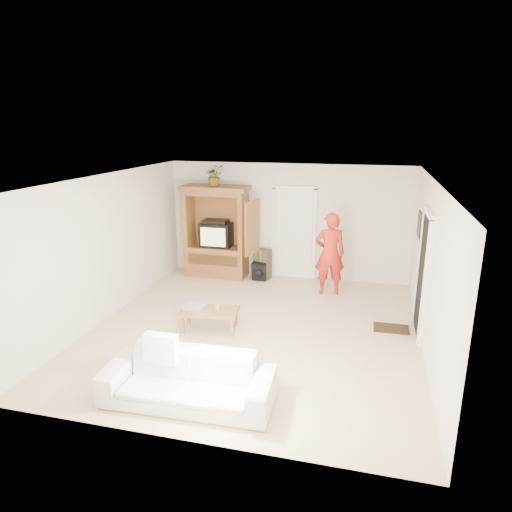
% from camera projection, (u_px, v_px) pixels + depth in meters
% --- Properties ---
extents(floor, '(6.00, 6.00, 0.00)m').
position_uv_depth(floor, '(255.00, 329.00, 7.93)').
color(floor, tan).
rests_on(floor, ground).
extents(ceiling, '(6.00, 6.00, 0.00)m').
position_uv_depth(ceiling, '(255.00, 179.00, 7.21)').
color(ceiling, white).
rests_on(ceiling, floor).
extents(wall_back, '(5.50, 0.00, 5.50)m').
position_uv_depth(wall_back, '(288.00, 221.00, 10.36)').
color(wall_back, silver).
rests_on(wall_back, floor).
extents(wall_front, '(5.50, 0.00, 5.50)m').
position_uv_depth(wall_front, '(184.00, 336.00, 4.78)').
color(wall_front, silver).
rests_on(wall_front, floor).
extents(wall_left, '(0.00, 6.00, 6.00)m').
position_uv_depth(wall_left, '(107.00, 247.00, 8.22)').
color(wall_left, silver).
rests_on(wall_left, floor).
extents(wall_right, '(0.00, 6.00, 6.00)m').
position_uv_depth(wall_right, '(430.00, 270.00, 6.92)').
color(wall_right, silver).
rests_on(wall_right, floor).
extents(armoire, '(1.82, 1.14, 2.10)m').
position_uv_depth(armoire, '(218.00, 237.00, 10.53)').
color(armoire, brown).
rests_on(armoire, floor).
extents(door_back, '(0.85, 0.05, 2.04)m').
position_uv_depth(door_back, '(294.00, 234.00, 10.38)').
color(door_back, white).
rests_on(door_back, floor).
extents(doorway_right, '(0.05, 0.90, 2.04)m').
position_uv_depth(doorway_right, '(423.00, 275.00, 7.56)').
color(doorway_right, black).
rests_on(doorway_right, floor).
extents(framed_picture, '(0.03, 0.60, 0.48)m').
position_uv_depth(framed_picture, '(420.00, 225.00, 8.61)').
color(framed_picture, black).
rests_on(framed_picture, wall_right).
extents(doormat, '(0.60, 0.40, 0.02)m').
position_uv_depth(doormat, '(391.00, 328.00, 7.94)').
color(doormat, '#382316').
rests_on(doormat, floor).
extents(plant, '(0.55, 0.53, 0.47)m').
position_uv_depth(plant, '(215.00, 175.00, 10.11)').
color(plant, '#4C7238').
rests_on(plant, armoire).
extents(man, '(0.71, 0.55, 1.73)m').
position_uv_depth(man, '(330.00, 254.00, 9.38)').
color(man, red).
rests_on(man, floor).
extents(sofa, '(2.20, 0.93, 0.63)m').
position_uv_depth(sofa, '(188.00, 380.00, 5.79)').
color(sofa, silver).
rests_on(sofa, floor).
extents(coffee_table, '(1.04, 0.66, 0.36)m').
position_uv_depth(coffee_table, '(209.00, 312.00, 7.85)').
color(coffee_table, '#A36838').
rests_on(coffee_table, floor).
extents(towel, '(0.39, 0.30, 0.08)m').
position_uv_depth(towel, '(196.00, 306.00, 7.88)').
color(towel, '#FF5471').
rests_on(towel, coffee_table).
extents(candle, '(0.08, 0.08, 0.10)m').
position_uv_depth(candle, '(217.00, 307.00, 7.83)').
color(candle, tan).
rests_on(candle, coffee_table).
extents(backpack_black, '(0.34, 0.21, 0.41)m').
position_uv_depth(backpack_black, '(259.00, 272.00, 10.35)').
color(backpack_black, black).
rests_on(backpack_black, floor).
extents(backpack_olive, '(0.42, 0.35, 0.69)m').
position_uv_depth(backpack_olive, '(262.00, 264.00, 10.45)').
color(backpack_olive, '#47442B').
rests_on(backpack_olive, floor).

